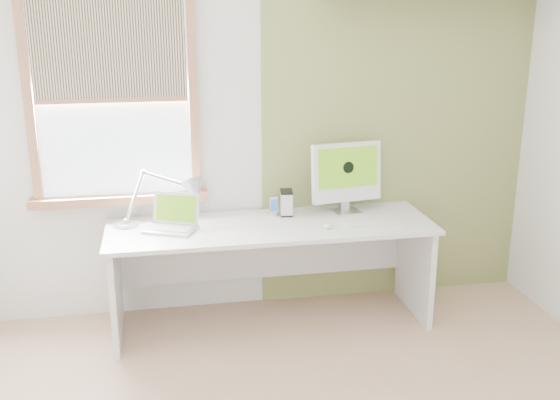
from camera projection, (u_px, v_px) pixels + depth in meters
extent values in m
cube|color=white|center=(261.00, 131.00, 4.62)|extent=(4.00, 0.02, 2.60)
cube|color=#8D9651|center=(397.00, 127.00, 4.77)|extent=(2.00, 0.02, 2.60)
cube|color=#986042|center=(29.00, 102.00, 4.24)|extent=(0.06, 0.06, 1.42)
cube|color=#986042|center=(193.00, 98.00, 4.42)|extent=(0.06, 0.06, 1.42)
cube|color=#986042|center=(120.00, 199.00, 4.51)|extent=(1.20, 0.14, 0.06)
cube|color=#D1E2F9|center=(113.00, 99.00, 4.35)|extent=(1.00, 0.01, 1.30)
cube|color=beige|center=(109.00, 50.00, 4.21)|extent=(0.98, 0.02, 0.65)
cube|color=#986042|center=(113.00, 100.00, 4.31)|extent=(0.98, 0.03, 0.03)
cube|color=silver|center=(271.00, 226.00, 4.43)|extent=(2.20, 0.70, 0.03)
cube|color=silver|center=(116.00, 288.00, 4.35)|extent=(0.04, 0.64, 0.70)
cube|color=silver|center=(415.00, 266.00, 4.72)|extent=(0.04, 0.64, 0.70)
cube|color=silver|center=(264.00, 247.00, 4.80)|extent=(2.08, 0.02, 0.48)
cylinder|color=silver|center=(126.00, 224.00, 4.39)|extent=(0.17, 0.17, 0.02)
sphere|color=silver|center=(126.00, 222.00, 4.39)|extent=(0.05, 0.05, 0.05)
cylinder|color=silver|center=(135.00, 197.00, 4.36)|extent=(0.16, 0.04, 0.34)
sphere|color=silver|center=(143.00, 173.00, 4.33)|extent=(0.05, 0.05, 0.04)
cylinder|color=silver|center=(167.00, 180.00, 4.37)|extent=(0.31, 0.04, 0.13)
sphere|color=silver|center=(190.00, 186.00, 4.41)|extent=(0.04, 0.04, 0.04)
cone|color=silver|center=(194.00, 190.00, 4.42)|extent=(0.26, 0.27, 0.21)
cube|color=silver|center=(171.00, 229.00, 4.30)|extent=(0.38, 0.34, 0.02)
cube|color=#B2B5B7|center=(170.00, 228.00, 4.30)|extent=(0.30, 0.24, 0.00)
cube|color=silver|center=(176.00, 208.00, 4.37)|extent=(0.32, 0.19, 0.21)
cube|color=#487910|center=(176.00, 208.00, 4.37)|extent=(0.28, 0.16, 0.17)
cylinder|color=silver|center=(274.00, 214.00, 4.61)|extent=(0.08, 0.08, 0.02)
cube|color=silver|center=(274.00, 205.00, 4.59)|extent=(0.06, 0.02, 0.11)
cube|color=#194C99|center=(274.00, 205.00, 4.58)|extent=(0.05, 0.01, 0.08)
cube|color=silver|center=(286.00, 203.00, 4.61)|extent=(0.10, 0.14, 0.17)
cube|color=black|center=(286.00, 191.00, 4.58)|extent=(0.10, 0.14, 0.01)
cube|color=black|center=(286.00, 214.00, 4.63)|extent=(0.10, 0.14, 0.01)
cube|color=silver|center=(346.00, 212.00, 4.67)|extent=(0.21, 0.19, 0.01)
cube|color=silver|center=(345.00, 199.00, 4.68)|extent=(0.06, 0.03, 0.17)
cube|color=white|center=(346.00, 172.00, 4.61)|extent=(0.52, 0.16, 0.42)
cube|color=#487910|center=(348.00, 167.00, 4.57)|extent=(0.45, 0.09, 0.28)
cylinder|color=black|center=(348.00, 167.00, 4.57)|extent=(0.08, 0.02, 0.08)
cube|color=white|center=(374.00, 224.00, 4.42)|extent=(0.40, 0.14, 0.01)
cube|color=white|center=(374.00, 222.00, 4.41)|extent=(0.37, 0.11, 0.00)
ellipsoid|color=white|center=(328.00, 225.00, 4.36)|extent=(0.07, 0.11, 0.03)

